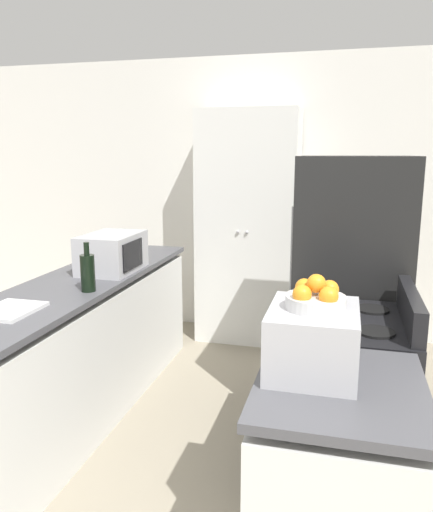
% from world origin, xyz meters
% --- Properties ---
extents(wall_back, '(7.00, 0.06, 2.60)m').
position_xyz_m(wall_back, '(0.00, 3.49, 1.30)').
color(wall_back, white).
rests_on(wall_back, ground_plane).
extents(counter_left, '(0.60, 2.71, 0.92)m').
position_xyz_m(counter_left, '(-0.83, 1.46, 0.44)').
color(counter_left, silver).
rests_on(counter_left, ground_plane).
extents(counter_right, '(0.60, 0.71, 0.92)m').
position_xyz_m(counter_right, '(0.83, 0.45, 0.44)').
color(counter_right, silver).
rests_on(counter_right, ground_plane).
extents(pantry_cabinet, '(0.89, 0.51, 2.10)m').
position_xyz_m(pantry_cabinet, '(-0.04, 3.20, 1.05)').
color(pantry_cabinet, white).
rests_on(pantry_cabinet, ground_plane).
extents(stove, '(0.66, 0.72, 1.08)m').
position_xyz_m(stove, '(0.85, 1.19, 0.47)').
color(stove, black).
rests_on(stove, ground_plane).
extents(refrigerator, '(0.71, 0.79, 1.71)m').
position_xyz_m(refrigerator, '(0.87, 1.99, 0.85)').
color(refrigerator, black).
rests_on(refrigerator, ground_plane).
extents(microwave, '(0.34, 0.49, 0.26)m').
position_xyz_m(microwave, '(-0.73, 1.84, 1.05)').
color(microwave, '#B2B2B7').
rests_on(microwave, counter_left).
extents(wine_bottle, '(0.08, 0.08, 0.30)m').
position_xyz_m(wine_bottle, '(-0.63, 1.33, 1.04)').
color(wine_bottle, black).
rests_on(wine_bottle, counter_left).
extents(toaster_oven, '(0.33, 0.40, 0.24)m').
position_xyz_m(toaster_oven, '(0.72, 0.54, 1.04)').
color(toaster_oven, '#B2B2B7').
rests_on(toaster_oven, counter_right).
extents(fruit_bowl, '(0.22, 0.22, 0.13)m').
position_xyz_m(fruit_bowl, '(0.73, 0.54, 1.21)').
color(fruit_bowl, silver).
rests_on(fruit_bowl, toaster_oven).
extents(cutting_board, '(0.26, 0.32, 0.02)m').
position_xyz_m(cutting_board, '(-0.83, 0.86, 0.93)').
color(cutting_board, silver).
rests_on(cutting_board, counter_left).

